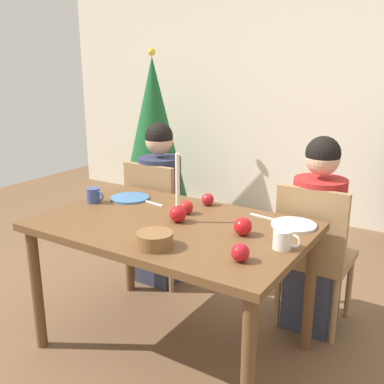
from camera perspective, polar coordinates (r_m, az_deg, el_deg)
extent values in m
plane|color=brown|center=(2.68, -2.42, -19.23)|extent=(7.68, 7.68, 0.00)
cube|color=beige|center=(4.57, 16.68, 12.30)|extent=(6.40, 0.10, 2.60)
cube|color=brown|center=(2.34, -2.63, -4.45)|extent=(1.40, 0.90, 0.04)
cylinder|color=brown|center=(2.64, -19.32, -11.75)|extent=(0.06, 0.06, 0.71)
cylinder|color=brown|center=(1.94, 7.21, -22.02)|extent=(0.06, 0.06, 0.71)
cylinder|color=brown|center=(3.13, -8.13, -6.54)|extent=(0.06, 0.06, 0.71)
cylinder|color=brown|center=(2.56, 14.88, -12.29)|extent=(0.06, 0.06, 0.71)
cube|color=#99754C|center=(3.26, -3.51, -4.00)|extent=(0.40, 0.40, 0.04)
cube|color=#99754C|center=(3.05, -5.56, -0.65)|extent=(0.40, 0.04, 0.45)
cylinder|color=#99754C|center=(3.39, 0.60, -7.28)|extent=(0.04, 0.04, 0.41)
cylinder|color=#99754C|center=(3.57, -4.08, -6.10)|extent=(0.04, 0.04, 0.41)
cylinder|color=#99754C|center=(3.13, -2.72, -9.35)|extent=(0.04, 0.04, 0.41)
cylinder|color=#99754C|center=(3.32, -7.58, -7.94)|extent=(0.04, 0.04, 0.41)
cube|color=#99754C|center=(2.80, 15.75, -8.08)|extent=(0.40, 0.40, 0.04)
cube|color=#99754C|center=(2.55, 14.97, -4.52)|extent=(0.40, 0.04, 0.45)
cylinder|color=#99754C|center=(3.01, 19.53, -11.40)|extent=(0.04, 0.04, 0.41)
cylinder|color=#99754C|center=(3.09, 13.32, -10.17)|extent=(0.04, 0.04, 0.41)
cylinder|color=#99754C|center=(2.72, 17.82, -14.38)|extent=(0.04, 0.04, 0.41)
cylinder|color=#99754C|center=(2.80, 10.94, -12.89)|extent=(0.04, 0.04, 0.41)
cube|color=#33384C|center=(3.30, -3.96, -7.59)|extent=(0.28, 0.28, 0.45)
cylinder|color=#282D47|center=(3.15, -4.12, 0.19)|extent=(0.30, 0.30, 0.48)
sphere|color=tan|center=(3.07, -4.25, 6.58)|extent=(0.19, 0.19, 0.19)
sphere|color=black|center=(3.06, -4.26, 7.13)|extent=(0.19, 0.19, 0.19)
cube|color=#33384C|center=(2.85, 15.13, -12.22)|extent=(0.28, 0.28, 0.45)
cylinder|color=#AD2323|center=(2.66, 15.85, -3.36)|extent=(0.30, 0.30, 0.48)
sphere|color=tan|center=(2.57, 16.45, 4.13)|extent=(0.19, 0.19, 0.19)
sphere|color=black|center=(2.57, 16.50, 4.78)|extent=(0.19, 0.19, 0.19)
cylinder|color=brown|center=(4.94, -4.74, -1.40)|extent=(0.08, 0.08, 0.14)
cone|color=#195628|center=(4.76, -4.96, 8.02)|extent=(0.71, 0.71, 1.49)
sphere|color=yellow|center=(4.72, -5.20, 17.52)|extent=(0.08, 0.08, 0.08)
sphere|color=red|center=(2.33, -1.83, -2.82)|extent=(0.09, 0.09, 0.09)
cylinder|color=#EFE5C6|center=(2.27, -1.87, 1.56)|extent=(0.02, 0.02, 0.28)
cylinder|color=teal|center=(2.76, -8.00, -0.76)|extent=(0.24, 0.24, 0.01)
cylinder|color=white|center=(2.34, 12.94, -4.13)|extent=(0.23, 0.23, 0.01)
cylinder|color=#33477F|center=(2.72, -12.57, -0.43)|extent=(0.08, 0.08, 0.09)
torus|color=#33477F|center=(2.68, -11.81, -0.51)|extent=(0.06, 0.01, 0.06)
cylinder|color=silver|center=(2.04, 11.55, -6.00)|extent=(0.09, 0.09, 0.09)
torus|color=silver|center=(2.02, 13.00, -6.16)|extent=(0.06, 0.01, 0.06)
cube|color=silver|center=(2.65, -5.19, -1.41)|extent=(0.18, 0.04, 0.01)
cube|color=silver|center=(2.43, 9.29, -3.23)|extent=(0.18, 0.04, 0.01)
cylinder|color=brown|center=(2.02, -4.82, -6.14)|extent=(0.17, 0.17, 0.07)
sphere|color=#B3151D|center=(1.89, 6.22, -7.73)|extent=(0.08, 0.08, 0.08)
sphere|color=red|center=(2.16, 6.55, -4.40)|extent=(0.09, 0.09, 0.09)
sphere|color=#AE1923|center=(2.60, 2.03, -0.94)|extent=(0.07, 0.07, 0.07)
sphere|color=red|center=(2.45, -0.73, -1.95)|extent=(0.08, 0.08, 0.08)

